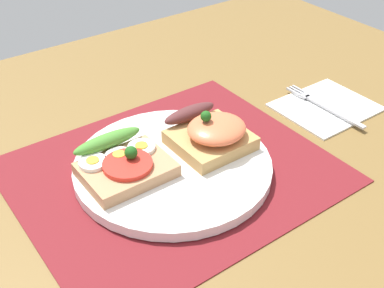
{
  "coord_description": "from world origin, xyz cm",
  "views": [
    {
      "loc": [
        -27.45,
        -41.86,
        39.77
      ],
      "look_at": [
        3.0,
        0.0,
        3.14
      ],
      "focal_mm": 46.9,
      "sensor_mm": 36.0,
      "label": 1
    }
  ],
  "objects_px": {
    "sandwich_egg_tomato": "(123,163)",
    "fork": "(322,105)",
    "plate": "(173,166)",
    "sandwich_salmon": "(211,133)",
    "napkin": "(326,106)"
  },
  "relations": [
    {
      "from": "sandwich_egg_tomato",
      "to": "fork",
      "type": "relative_size",
      "value": 0.71
    },
    {
      "from": "sandwich_egg_tomato",
      "to": "fork",
      "type": "distance_m",
      "value": 0.33
    },
    {
      "from": "sandwich_egg_tomato",
      "to": "sandwich_salmon",
      "type": "xyz_separation_m",
      "value": [
        0.12,
        -0.02,
        0.01
      ]
    },
    {
      "from": "sandwich_egg_tomato",
      "to": "napkin",
      "type": "distance_m",
      "value": 0.34
    },
    {
      "from": "plate",
      "to": "sandwich_salmon",
      "type": "distance_m",
      "value": 0.07
    },
    {
      "from": "sandwich_salmon",
      "to": "fork",
      "type": "xyz_separation_m",
      "value": [
        0.21,
        -0.01,
        -0.03
      ]
    },
    {
      "from": "plate",
      "to": "sandwich_egg_tomato",
      "type": "height_order",
      "value": "sandwich_egg_tomato"
    },
    {
      "from": "plate",
      "to": "napkin",
      "type": "relative_size",
      "value": 1.78
    },
    {
      "from": "napkin",
      "to": "fork",
      "type": "xyz_separation_m",
      "value": [
        -0.01,
        0.0,
        0.0
      ]
    },
    {
      "from": "sandwich_salmon",
      "to": "fork",
      "type": "distance_m",
      "value": 0.21
    },
    {
      "from": "sandwich_egg_tomato",
      "to": "sandwich_salmon",
      "type": "height_order",
      "value": "sandwich_salmon"
    },
    {
      "from": "sandwich_egg_tomato",
      "to": "sandwich_salmon",
      "type": "distance_m",
      "value": 0.12
    },
    {
      "from": "plate",
      "to": "fork",
      "type": "height_order",
      "value": "plate"
    },
    {
      "from": "sandwich_salmon",
      "to": "fork",
      "type": "height_order",
      "value": "sandwich_salmon"
    },
    {
      "from": "plate",
      "to": "sandwich_salmon",
      "type": "xyz_separation_m",
      "value": [
        0.06,
        0.0,
        0.03
      ]
    }
  ]
}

